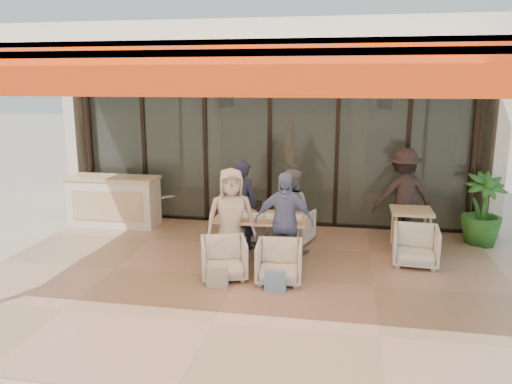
# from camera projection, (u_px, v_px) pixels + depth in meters

# --- Properties ---
(ground) EXTENTS (70.00, 70.00, 0.00)m
(ground) POSITION_uv_depth(u_px,v_px,m) (239.00, 278.00, 7.58)
(ground) COLOR #C6B293
(ground) RESTS_ON ground
(terrace_floor) EXTENTS (8.00, 6.00, 0.01)m
(terrace_floor) POSITION_uv_depth(u_px,v_px,m) (239.00, 278.00, 7.58)
(terrace_floor) COLOR tan
(terrace_floor) RESTS_ON ground
(terrace_structure) EXTENTS (8.00, 6.00, 3.40)m
(terrace_structure) POSITION_uv_depth(u_px,v_px,m) (233.00, 56.00, 6.62)
(terrace_structure) COLOR silver
(terrace_structure) RESTS_ON ground
(glass_storefront) EXTENTS (8.08, 0.10, 3.20)m
(glass_storefront) POSITION_uv_depth(u_px,v_px,m) (270.00, 148.00, 10.11)
(glass_storefront) COLOR #9EADA3
(glass_storefront) RESTS_ON ground
(interior_block) EXTENTS (9.05, 3.62, 3.52)m
(interior_block) POSITION_uv_depth(u_px,v_px,m) (285.00, 110.00, 12.20)
(interior_block) COLOR silver
(interior_block) RESTS_ON ground
(host_counter) EXTENTS (1.85, 0.65, 1.04)m
(host_counter) POSITION_uv_depth(u_px,v_px,m) (114.00, 201.00, 10.21)
(host_counter) COLOR silver
(host_counter) RESTS_ON ground
(dining_table) EXTENTS (1.50, 0.90, 0.93)m
(dining_table) POSITION_uv_depth(u_px,v_px,m) (262.00, 219.00, 8.28)
(dining_table) COLOR #D7B883
(dining_table) RESTS_ON ground
(chair_far_left) EXTENTS (0.67, 0.63, 0.66)m
(chair_far_left) POSITION_uv_depth(u_px,v_px,m) (248.00, 223.00, 9.33)
(chair_far_left) COLOR white
(chair_far_left) RESTS_ON ground
(chair_far_right) EXTENTS (0.81, 0.78, 0.69)m
(chair_far_right) POSITION_uv_depth(u_px,v_px,m) (293.00, 225.00, 9.18)
(chair_far_right) COLOR white
(chair_far_right) RESTS_ON ground
(chair_near_left) EXTENTS (0.83, 0.80, 0.69)m
(chair_near_left) POSITION_uv_depth(u_px,v_px,m) (224.00, 257.00, 7.50)
(chair_near_left) COLOR white
(chair_near_left) RESTS_ON ground
(chair_near_right) EXTENTS (0.71, 0.67, 0.69)m
(chair_near_right) POSITION_uv_depth(u_px,v_px,m) (279.00, 260.00, 7.36)
(chair_near_right) COLOR white
(chair_near_right) RESTS_ON ground
(diner_navy) EXTENTS (0.68, 0.57, 1.59)m
(diner_navy) POSITION_uv_depth(u_px,v_px,m) (243.00, 205.00, 8.75)
(diner_navy) COLOR #181C35
(diner_navy) RESTS_ON ground
(diner_grey) EXTENTS (0.87, 0.78, 1.48)m
(diner_grey) POSITION_uv_depth(u_px,v_px,m) (290.00, 211.00, 8.61)
(diner_grey) COLOR slate
(diner_grey) RESTS_ON ground
(diner_cream) EXTENTS (0.91, 0.73, 1.61)m
(diner_cream) POSITION_uv_depth(u_px,v_px,m) (231.00, 218.00, 7.88)
(diner_cream) COLOR beige
(diner_cream) RESTS_ON ground
(diner_periwinkle) EXTENTS (0.94, 0.42, 1.58)m
(diner_periwinkle) POSITION_uv_depth(u_px,v_px,m) (284.00, 222.00, 7.74)
(diner_periwinkle) COLOR #6F78B9
(diner_periwinkle) RESTS_ON ground
(tote_bag_cream) EXTENTS (0.30, 0.10, 0.34)m
(tote_bag_cream) POSITION_uv_depth(u_px,v_px,m) (217.00, 278.00, 7.16)
(tote_bag_cream) COLOR silver
(tote_bag_cream) RESTS_ON ground
(tote_bag_blue) EXTENTS (0.30, 0.10, 0.34)m
(tote_bag_blue) POSITION_uv_depth(u_px,v_px,m) (275.00, 282.00, 7.01)
(tote_bag_blue) COLOR #99BFD8
(tote_bag_blue) RESTS_ON ground
(side_table) EXTENTS (0.70, 0.70, 0.74)m
(side_table) POSITION_uv_depth(u_px,v_px,m) (411.00, 215.00, 8.69)
(side_table) COLOR #D7B883
(side_table) RESTS_ON ground
(side_chair) EXTENTS (0.75, 0.70, 0.72)m
(side_chair) POSITION_uv_depth(u_px,v_px,m) (416.00, 244.00, 8.03)
(side_chair) COLOR white
(side_chair) RESTS_ON ground
(standing_woman) EXTENTS (1.27, 0.96, 1.75)m
(standing_woman) POSITION_uv_depth(u_px,v_px,m) (403.00, 195.00, 9.16)
(standing_woman) COLOR black
(standing_woman) RESTS_ON ground
(potted_palm) EXTENTS (0.87, 0.87, 1.32)m
(potted_palm) POSITION_uv_depth(u_px,v_px,m) (482.00, 210.00, 9.01)
(potted_palm) COLOR #1E5919
(potted_palm) RESTS_ON ground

